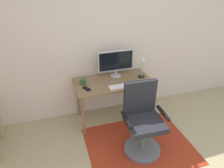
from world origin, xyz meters
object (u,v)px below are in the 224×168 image
Objects in this scene: monitor at (116,62)px; coffee_cup at (83,82)px; computer_mouse at (142,83)px; cell_phone at (87,89)px; desk_lamp at (142,63)px; office_chair at (143,124)px; desk at (113,86)px; keyboard at (123,86)px.

coffee_cup is (-0.57, -0.13, -0.21)m from monitor.
monitor is 0.55m from computer_mouse.
computer_mouse is 0.91m from coffee_cup.
cell_phone is (-0.54, -0.28, -0.25)m from monitor.
computer_mouse is 0.74× the size of cell_phone.
desk_lamp is at bearing -17.94° from cell_phone.
office_chair reaches higher than computer_mouse.
monitor is at bearing 60.98° from desk.
monitor is at bearing 157.43° from desk_lamp.
computer_mouse is at bearing -17.24° from coffee_cup.
cell_phone is at bearing -172.75° from desk_lamp.
keyboard is 1.19× the size of desk_lamp.
coffee_cup is 0.10× the size of office_chair.
desk is at bearing -119.02° from monitor.
keyboard is 0.55m from cell_phone.
cell_phone is at bearing -166.07° from desk.
monitor is 4.22× the size of cell_phone.
desk_lamp is at bearing 69.59° from office_chair.
cell_phone is (0.03, -0.15, -0.04)m from coffee_cup.
office_chair is (0.08, -0.58, -0.29)m from keyboard.
monitor is 0.62m from coffee_cup.
desk is 12.38× the size of coffee_cup.
monitor is 1.37× the size of keyboard.
coffee_cup reaches higher than computer_mouse.
coffee_cup reaches higher than cell_phone.
desk_lamp is 0.35× the size of office_chair.
computer_mouse reaches higher than desk.
keyboard is (-0.00, -0.38, -0.25)m from monitor.
desk_lamp is at bearing 0.93° from desk.
monitor reaches higher than keyboard.
desk is 0.59m from desk_lamp.
office_chair reaches higher than cell_phone.
office_chair is (0.64, -0.82, -0.33)m from coffee_cup.
desk is at bearing 103.83° from office_chair.
office_chair is (0.07, -0.95, -0.54)m from monitor.
desk_lamp reaches higher than office_chair.
cell_phone is (-0.45, -0.11, 0.09)m from desk.
monitor is 0.58× the size of office_chair.
office_chair is (-0.32, -0.79, -0.54)m from desk_lamp.
coffee_cup is at bearing 74.25° from cell_phone.
office_chair is (0.61, -0.67, -0.29)m from cell_phone.
cell_phone is at bearing 172.05° from computer_mouse.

